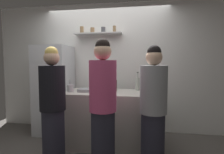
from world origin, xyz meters
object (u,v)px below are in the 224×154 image
object	(u,v)px
person_grey_hoodie	(153,110)
refrigerator	(54,90)
person_pink_top	(103,108)
wine_bottle_amber_glass	(115,85)
person_blonde	(53,108)
utensil_holder	(70,88)
water_bottle_plastic	(103,85)
baking_pan	(89,90)
wine_bottle_pale_glass	(137,83)
wine_bottle_green_glass	(111,83)

from	to	relation	value
person_grey_hoodie	refrigerator	bearing A→B (deg)	33.70
person_pink_top	person_grey_hoodie	distance (m)	0.64
wine_bottle_amber_glass	person_grey_hoodie	size ratio (longest dim) A/B	0.19
refrigerator	person_blonde	distance (m)	1.23
utensil_holder	water_bottle_plastic	world-z (taller)	water_bottle_plastic
person_grey_hoodie	baking_pan	bearing A→B (deg)	31.52
wine_bottle_pale_glass	person_pink_top	distance (m)	1.14
refrigerator	person_pink_top	distance (m)	1.71
baking_pan	person_grey_hoodie	size ratio (longest dim) A/B	0.21
person_blonde	person_grey_hoodie	distance (m)	1.33
refrigerator	person_blonde	world-z (taller)	refrigerator
wine_bottle_pale_glass	person_blonde	xyz separation A→B (m)	(-1.10, -0.98, -0.24)
baking_pan	water_bottle_plastic	distance (m)	0.26
refrigerator	person_pink_top	size ratio (longest dim) A/B	1.02
refrigerator	baking_pan	distance (m)	0.94
wine_bottle_pale_glass	water_bottle_plastic	distance (m)	0.62
wine_bottle_green_glass	water_bottle_plastic	distance (m)	0.33
utensil_holder	wine_bottle_amber_glass	bearing A→B (deg)	15.79
wine_bottle_pale_glass	water_bottle_plastic	size ratio (longest dim) A/B	1.33
refrigerator	water_bottle_plastic	size ratio (longest dim) A/B	7.04
utensil_holder	wine_bottle_pale_glass	distance (m)	1.16
wine_bottle_green_glass	wine_bottle_amber_glass	world-z (taller)	wine_bottle_green_glass
baking_pan	wine_bottle_green_glass	bearing A→B (deg)	47.05
water_bottle_plastic	person_grey_hoodie	size ratio (longest dim) A/B	0.15
baking_pan	person_pink_top	size ratio (longest dim) A/B	0.20
refrigerator	wine_bottle_green_glass	world-z (taller)	refrigerator
wine_bottle_amber_glass	person_grey_hoodie	distance (m)	0.99
utensil_holder	person_pink_top	bearing A→B (deg)	-44.09
baking_pan	wine_bottle_amber_glass	size ratio (longest dim) A/B	1.12
water_bottle_plastic	person_pink_top	xyz separation A→B (m)	(0.16, -0.78, -0.18)
refrigerator	water_bottle_plastic	distance (m)	1.16
baking_pan	wine_bottle_pale_glass	world-z (taller)	wine_bottle_pale_glass
wine_bottle_pale_glass	person_grey_hoodie	size ratio (longest dim) A/B	0.20
refrigerator	person_grey_hoodie	bearing A→B (deg)	-28.88
refrigerator	water_bottle_plastic	xyz separation A→B (m)	(1.08, -0.38, 0.16)
wine_bottle_amber_glass	wine_bottle_pale_glass	size ratio (longest dim) A/B	0.94
utensil_holder	wine_bottle_pale_glass	bearing A→B (deg)	18.32
wine_bottle_amber_glass	person_blonde	distance (m)	1.11
wine_bottle_green_glass	wine_bottle_amber_glass	bearing A→B (deg)	-67.13
baking_pan	person_pink_top	bearing A→B (deg)	-61.81
utensil_holder	person_grey_hoodie	xyz separation A→B (m)	(1.33, -0.55, -0.18)
wine_bottle_amber_glass	person_pink_top	size ratio (longest dim) A/B	0.18
person_grey_hoodie	person_pink_top	bearing A→B (deg)	74.96
wine_bottle_green_glass	person_grey_hoodie	world-z (taller)	person_grey_hoodie
baking_pan	utensil_holder	world-z (taller)	utensil_holder
wine_bottle_green_glass	water_bottle_plastic	size ratio (longest dim) A/B	1.27
utensil_holder	person_pink_top	distance (m)	0.99
person_blonde	wine_bottle_amber_glass	bearing A→B (deg)	-150.66
baking_pan	person_blonde	distance (m)	0.77
utensil_holder	wine_bottle_green_glass	world-z (taller)	wine_bottle_green_glass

